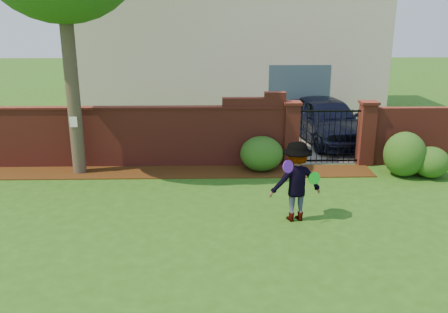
{
  "coord_description": "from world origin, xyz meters",
  "views": [
    {
      "loc": [
        0.13,
        -9.2,
        4.25
      ],
      "look_at": [
        0.39,
        1.4,
        1.05
      ],
      "focal_mm": 37.79,
      "sensor_mm": 36.0,
      "label": 1
    }
  ],
  "objects_px": {
    "man": "(296,182)",
    "frisbee_green": "(314,178)",
    "frisbee_purple": "(288,167)",
    "car": "(330,121)"
  },
  "relations": [
    {
      "from": "man",
      "to": "frisbee_green",
      "type": "bearing_deg",
      "value": 158.48
    },
    {
      "from": "frisbee_green",
      "to": "frisbee_purple",
      "type": "bearing_deg",
      "value": -157.0
    },
    {
      "from": "car",
      "to": "frisbee_purple",
      "type": "relative_size",
      "value": 17.47
    },
    {
      "from": "man",
      "to": "frisbee_purple",
      "type": "relative_size",
      "value": 6.61
    },
    {
      "from": "car",
      "to": "frisbee_green",
      "type": "relative_size",
      "value": 17.26
    },
    {
      "from": "man",
      "to": "frisbee_purple",
      "type": "bearing_deg",
      "value": 43.5
    },
    {
      "from": "man",
      "to": "frisbee_green",
      "type": "xyz_separation_m",
      "value": [
        0.35,
        -0.07,
        0.11
      ]
    },
    {
      "from": "frisbee_purple",
      "to": "frisbee_green",
      "type": "relative_size",
      "value": 0.99
    },
    {
      "from": "frisbee_purple",
      "to": "frisbee_green",
      "type": "distance_m",
      "value": 0.74
    },
    {
      "from": "frisbee_purple",
      "to": "frisbee_green",
      "type": "height_order",
      "value": "frisbee_purple"
    }
  ]
}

